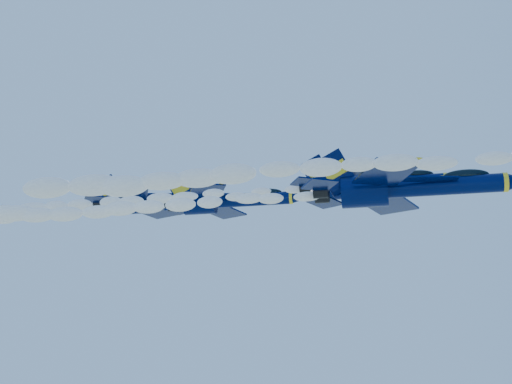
% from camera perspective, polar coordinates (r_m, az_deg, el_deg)
% --- Properties ---
extents(smoke_trail_jet_lead, '(39.10, 1.81, 1.63)m').
position_cam_1_polar(smoke_trail_jet_lead, '(49.31, 2.79, 1.68)').
color(smoke_trail_jet_lead, white).
extents(jet_second, '(18.83, 15.45, 7.00)m').
position_cam_1_polar(jet_second, '(62.76, 12.10, 0.39)').
color(jet_second, '#000A38').
extents(smoke_trail_jet_second, '(39.10, 1.95, 1.75)m').
position_cam_1_polar(smoke_trail_jet_second, '(67.58, -11.93, -1.31)').
color(smoke_trail_jet_second, white).
extents(jet_third, '(16.24, 13.32, 6.03)m').
position_cam_1_polar(jet_third, '(70.02, 9.29, 0.65)').
color(jet_third, '#000A38').
extents(smoke_trail_jet_third, '(39.10, 1.68, 1.51)m').
position_cam_1_polar(smoke_trail_jet_third, '(75.12, -11.30, -0.83)').
color(smoke_trail_jet_third, white).
extents(jet_fourth, '(16.86, 13.83, 6.27)m').
position_cam_1_polar(jet_fourth, '(80.89, -2.19, -0.69)').
color(jet_fourth, '#000A38').
extents(smoke_trail_jet_fourth, '(39.10, 1.74, 1.57)m').
position_cam_1_polar(smoke_trail_jet_fourth, '(90.38, -18.98, -1.83)').
color(smoke_trail_jet_fourth, white).
extents(jet_fifth, '(18.80, 15.42, 6.98)m').
position_cam_1_polar(jet_fifth, '(91.39, -7.92, -0.67)').
color(jet_fifth, '#000A38').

